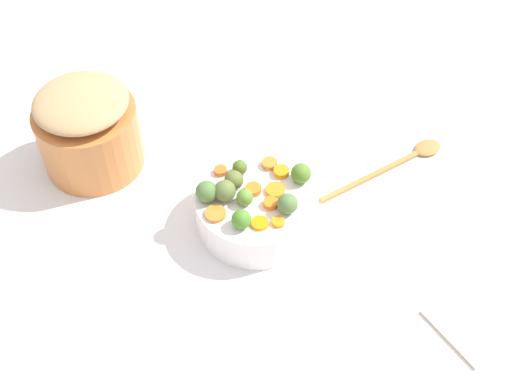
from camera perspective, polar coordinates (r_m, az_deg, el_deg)
tabletop at (r=1.29m, az=0.64°, el=-2.35°), size 2.40×2.40×0.02m
serving_bowl_carrots at (r=1.24m, az=0.00°, el=-1.51°), size 0.23×0.23×0.08m
metal_pot at (r=1.37m, az=-14.57°, el=4.76°), size 0.21×0.21×0.14m
stuffing_mound at (r=1.31m, az=-15.38°, el=7.74°), size 0.19×0.19×0.05m
carrot_slice_0 at (r=1.16m, az=1.89°, el=-2.72°), size 0.03×0.03×0.01m
carrot_slice_1 at (r=1.24m, az=2.27°, el=1.82°), size 0.04×0.04×0.01m
carrot_slice_2 at (r=1.19m, az=1.33°, el=-1.01°), size 0.04×0.04×0.01m
carrot_slice_3 at (r=1.24m, az=-3.19°, el=1.91°), size 0.03×0.03×0.01m
carrot_slice_4 at (r=1.18m, az=-3.64°, el=-1.94°), size 0.05×0.05×0.01m
carrot_slice_5 at (r=1.21m, az=1.73°, el=0.18°), size 0.05×0.05×0.01m
carrot_slice_6 at (r=1.21m, az=-0.29°, el=0.35°), size 0.04×0.04×0.01m
carrot_slice_7 at (r=1.16m, az=0.34°, el=-2.79°), size 0.04×0.04×0.01m
carrot_slice_8 at (r=1.26m, az=1.21°, el=2.54°), size 0.04×0.04×0.01m
brussels_sprout_0 at (r=1.17m, az=2.83°, el=-1.05°), size 0.04×0.04×0.04m
brussels_sprout_1 at (r=1.15m, az=-1.32°, el=-2.45°), size 0.04×0.04×0.04m
brussels_sprout_2 at (r=1.24m, az=-1.45°, el=2.21°), size 0.03×0.03×0.03m
brussels_sprout_3 at (r=1.22m, az=3.96°, el=1.82°), size 0.04×0.04×0.04m
brussels_sprout_4 at (r=1.19m, az=-2.82°, el=0.17°), size 0.04×0.04×0.04m
brussels_sprout_5 at (r=1.19m, az=-4.43°, el=0.03°), size 0.04×0.04×0.04m
brussels_sprout_6 at (r=1.21m, az=-1.99°, el=1.09°), size 0.04×0.04×0.04m
brussels_sprout_7 at (r=1.18m, az=-1.00°, el=-0.47°), size 0.03×0.03×0.03m
wooden_spoon at (r=1.41m, az=13.22°, el=2.91°), size 0.32×0.11×0.01m
dish_towel at (r=1.20m, az=18.70°, el=-10.93°), size 0.16×0.16×0.01m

